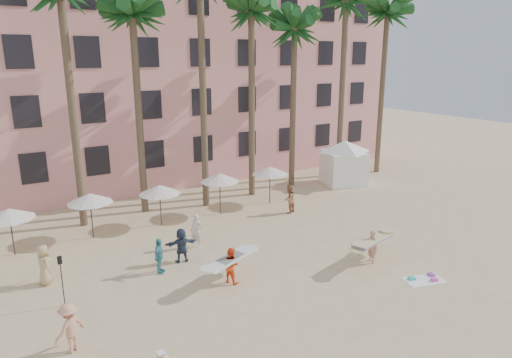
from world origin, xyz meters
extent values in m
plane|color=#D1B789|center=(0.00, 0.00, 0.00)|extent=(120.00, 120.00, 0.00)
cube|color=pink|center=(7.00, 26.00, 8.00)|extent=(35.00, 14.00, 16.00)
cylinder|color=brown|center=(-5.00, 15.00, 6.75)|extent=(0.44, 0.44, 13.50)
cylinder|color=brown|center=(-1.00, 15.50, 6.25)|extent=(0.44, 0.44, 12.50)
cylinder|color=brown|center=(3.00, 14.50, 7.25)|extent=(0.44, 0.44, 14.50)
cylinder|color=brown|center=(7.00, 15.00, 6.50)|extent=(0.44, 0.44, 13.00)
cylinder|color=brown|center=(11.00, 15.50, 6.00)|extent=(0.44, 0.44, 12.00)
cylinder|color=brown|center=(15.00, 14.50, 7.00)|extent=(0.44, 0.44, 14.00)
cylinder|color=brown|center=(20.00, 15.00, 6.75)|extent=(0.44, 0.44, 13.50)
cylinder|color=#332B23|center=(-9.00, 12.40, 1.20)|extent=(0.07, 0.07, 2.40)
cone|color=silver|center=(-9.00, 12.40, 2.25)|extent=(2.50, 2.50, 0.55)
cylinder|color=#332B23|center=(-5.00, 12.60, 1.25)|extent=(0.07, 0.07, 2.50)
cone|color=silver|center=(-5.00, 12.60, 2.35)|extent=(2.50, 2.50, 0.55)
cylinder|color=#332B23|center=(-1.00, 12.50, 1.20)|extent=(0.07, 0.07, 2.40)
cone|color=silver|center=(-1.00, 12.50, 2.25)|extent=(2.50, 2.50, 0.55)
cylinder|color=#332B23|center=(3.00, 12.40, 1.30)|extent=(0.07, 0.07, 2.60)
cone|color=silver|center=(3.00, 12.40, 2.45)|extent=(2.50, 2.50, 0.55)
cylinder|color=#332B23|center=(7.00, 12.60, 1.25)|extent=(0.07, 0.07, 2.50)
cone|color=silver|center=(7.00, 12.60, 2.35)|extent=(2.50, 2.50, 0.55)
cube|color=white|center=(14.84, 13.70, 1.30)|extent=(3.80, 3.80, 2.60)
cone|color=white|center=(14.84, 13.70, 3.05)|extent=(5.69, 5.69, 0.90)
cube|color=white|center=(6.68, -0.68, 0.01)|extent=(2.01, 1.47, 0.02)
cube|color=#2AB8AD|center=(6.26, -0.35, 0.07)|extent=(0.36, 0.32, 0.10)
cube|color=#E640AB|center=(7.01, -0.99, 0.08)|extent=(0.33, 0.29, 0.12)
cube|color=#803D94|center=(7.34, -0.56, 0.06)|extent=(0.33, 0.36, 0.08)
imported|color=tan|center=(6.09, 1.99, 0.84)|extent=(0.53, 0.69, 1.68)
cube|color=#D1C582|center=(6.09, 1.99, 1.18)|extent=(3.30, 1.77, 0.38)
imported|color=#F7471A|center=(-0.92, 3.87, 0.84)|extent=(0.92, 1.01, 1.67)
cube|color=white|center=(-0.92, 3.87, 1.17)|extent=(2.88, 1.61, 0.29)
imported|color=teal|center=(-3.34, 6.47, 0.87)|extent=(0.96, 1.06, 1.73)
imported|color=tan|center=(-8.09, 8.15, 0.93)|extent=(0.76, 1.01, 1.87)
imported|color=#303B54|center=(-1.96, 7.06, 0.88)|extent=(1.69, 0.78, 1.75)
imported|color=tan|center=(-8.07, 2.41, 0.91)|extent=(1.36, 1.17, 1.83)
imported|color=beige|center=(-0.56, 8.32, 0.92)|extent=(0.73, 0.80, 1.83)
imported|color=#A56845|center=(6.91, 10.20, 0.94)|extent=(1.12, 1.02, 1.87)
cylinder|color=black|center=(-7.73, 5.70, 1.05)|extent=(0.04, 0.04, 2.10)
cube|color=black|center=(-7.73, 5.70, 2.05)|extent=(0.18, 0.03, 0.35)
sphere|color=tan|center=(-5.96, -0.78, 0.97)|extent=(0.26, 0.26, 0.26)
camera|label=1|loc=(-9.92, -12.71, 9.96)|focal=32.00mm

